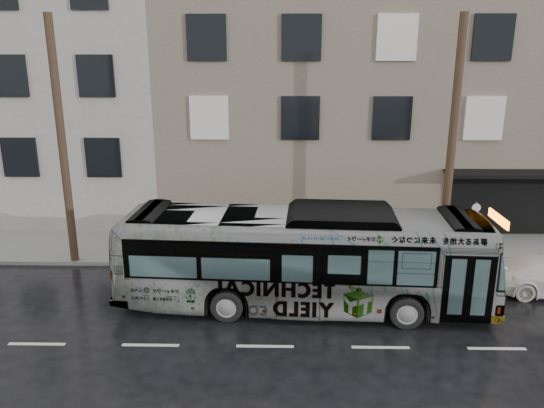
{
  "coord_description": "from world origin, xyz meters",
  "views": [
    {
      "loc": [
        0.44,
        -15.52,
        7.92
      ],
      "look_at": [
        0.1,
        2.5,
        2.67
      ],
      "focal_mm": 35.0,
      "sensor_mm": 36.0,
      "label": 1
    }
  ],
  "objects": [
    {
      "name": "sidewalk",
      "position": [
        0.0,
        4.9,
        0.07
      ],
      "size": [
        90.0,
        3.6,
        0.15
      ],
      "primitive_type": "cube",
      "color": "gray",
      "rests_on": "ground"
    },
    {
      "name": "ground",
      "position": [
        0.0,
        0.0,
        0.0
      ],
      "size": [
        120.0,
        120.0,
        0.0
      ],
      "primitive_type": "plane",
      "color": "black",
      "rests_on": "ground"
    },
    {
      "name": "bus",
      "position": [
        1.13,
        -0.01,
        1.63
      ],
      "size": [
        11.82,
        3.41,
        3.25
      ],
      "primitive_type": "imported",
      "rotation": [
        0.0,
        0.0,
        1.51
      ],
      "color": "#B2B2B2",
      "rests_on": "ground"
    },
    {
      "name": "utility_pole_rear",
      "position": [
        -7.5,
        3.3,
        4.65
      ],
      "size": [
        0.3,
        0.3,
        9.0
      ],
      "primitive_type": "cylinder",
      "color": "#483624",
      "rests_on": "sidewalk"
    },
    {
      "name": "sign_post",
      "position": [
        7.6,
        3.3,
        1.35
      ],
      "size": [
        0.06,
        0.06,
        2.4
      ],
      "primitive_type": "cylinder",
      "color": "slate",
      "rests_on": "sidewalk"
    },
    {
      "name": "building_taupe",
      "position": [
        5.0,
        12.7,
        5.5
      ],
      "size": [
        20.0,
        12.0,
        11.0
      ],
      "primitive_type": "cube",
      "color": "gray",
      "rests_on": "ground"
    },
    {
      "name": "utility_pole_front",
      "position": [
        6.5,
        3.3,
        4.65
      ],
      "size": [
        0.3,
        0.3,
        9.0
      ],
      "primitive_type": "cylinder",
      "color": "#483624",
      "rests_on": "sidewalk"
    }
  ]
}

